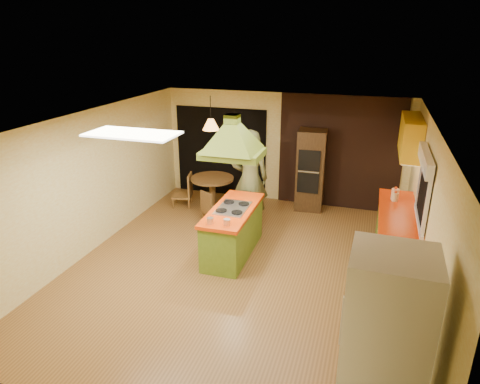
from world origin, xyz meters
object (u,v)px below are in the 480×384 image
(man, at_px, (250,179))
(wall_oven, at_px, (311,170))
(kitchen_island, at_px, (233,231))
(refrigerator, at_px, (384,342))
(dining_table, at_px, (212,187))
(canister_large, at_px, (395,194))

(man, xyz_separation_m, wall_oven, (1.01, 1.29, -0.11))
(kitchen_island, relative_size, refrigerator, 0.91)
(kitchen_island, relative_size, dining_table, 1.83)
(refrigerator, relative_size, dining_table, 2.00)
(kitchen_island, distance_m, refrigerator, 3.84)
(kitchen_island, bearing_deg, man, 91.93)
(kitchen_island, distance_m, dining_table, 2.18)
(man, height_order, refrigerator, man)
(refrigerator, xyz_separation_m, canister_large, (0.17, 4.03, 0.07))
(wall_oven, distance_m, canister_large, 2.18)
(man, relative_size, wall_oven, 1.12)
(kitchen_island, distance_m, wall_oven, 2.72)
(refrigerator, distance_m, wall_oven, 5.59)
(refrigerator, distance_m, dining_table, 5.97)
(kitchen_island, height_order, dining_table, kitchen_island)
(man, xyz_separation_m, refrigerator, (2.55, -4.09, -0.05))
(kitchen_island, height_order, man, man)
(refrigerator, height_order, wall_oven, refrigerator)
(dining_table, bearing_deg, canister_large, -10.73)
(wall_oven, bearing_deg, canister_large, -42.19)
(wall_oven, bearing_deg, refrigerator, -78.00)
(kitchen_island, relative_size, canister_large, 8.73)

